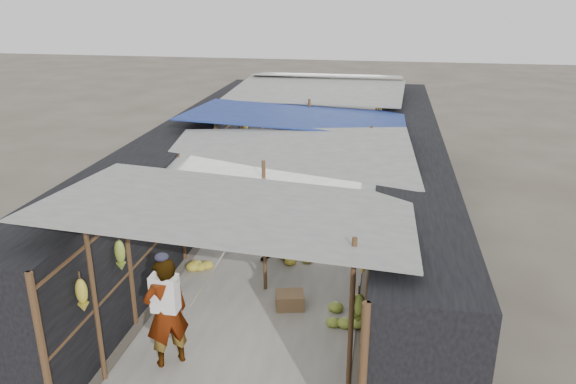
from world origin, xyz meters
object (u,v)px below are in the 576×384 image
Objects in this scene: crate_near at (302,243)px; vendor_seated at (367,180)px; shopper_blue at (279,226)px; black_basin at (364,213)px; vendor_elderly at (166,312)px.

crate_near is 0.54× the size of vendor_seated.
crate_near is 1.06m from shopper_blue.
vendor_seated is (1.65, 4.30, -0.33)m from shopper_blue.
shopper_blue is (-1.65, -2.92, 0.76)m from black_basin.
shopper_blue is (1.03, 3.61, -0.07)m from vendor_elderly.
vendor_seated is at bearing 75.32° from shopper_blue.
vendor_seated is (0.00, 1.37, 0.42)m from black_basin.
shopper_blue is at bearing -36.73° from vendor_seated.
black_basin is 0.32× the size of vendor_elderly.
shopper_blue is (-0.38, -0.72, 0.68)m from crate_near.
vendor_elderly is 3.76m from shopper_blue.
crate_near is 3.81m from vendor_seated.
vendor_seated is at bearing 67.74° from crate_near.
shopper_blue is at bearing -119.46° from black_basin.
vendor_elderly is 8.36m from vendor_seated.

